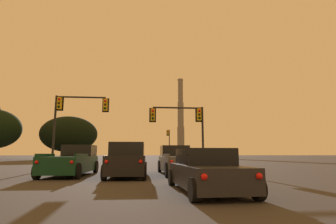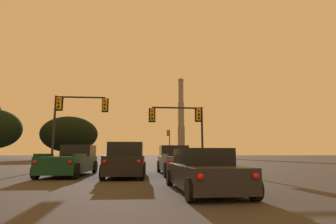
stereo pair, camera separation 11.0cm
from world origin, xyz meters
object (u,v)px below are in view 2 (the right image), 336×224
smokestack (181,126)px  sedan_right_lane_second (203,171)px  traffic_light_far_right (169,140)px  traffic_light_overhead_left (72,113)px  pickup_truck_left_lane_front (72,162)px  pickup_truck_right_lane_front (177,161)px  traffic_light_overhead_right (184,121)px  suv_center_lane_front (126,160)px

smokestack → sedan_right_lane_second: bearing=-97.8°
traffic_light_far_right → traffic_light_overhead_left: (-11.54, -33.35, 0.51)m
traffic_light_far_right → traffic_light_overhead_left: 35.30m
sedan_right_lane_second → traffic_light_overhead_left: (-8.17, 13.94, 4.06)m
pickup_truck_left_lane_front → traffic_light_overhead_left: (-1.90, 6.61, 3.93)m
sedan_right_lane_second → pickup_truck_right_lane_front: bearing=86.8°
sedan_right_lane_second → traffic_light_overhead_left: 16.66m
sedan_right_lane_second → traffic_light_overhead_right: size_ratio=0.90×
pickup_truck_right_lane_front → traffic_light_overhead_right: 6.34m
pickup_truck_left_lane_front → traffic_light_overhead_left: 7.92m
traffic_light_overhead_right → smokestack: 105.40m
traffic_light_overhead_left → traffic_light_overhead_right: size_ratio=1.18×
pickup_truck_left_lane_front → traffic_light_far_right: traffic_light_far_right is taller
suv_center_lane_front → traffic_light_overhead_left: bearing=124.0°
pickup_truck_left_lane_front → traffic_light_overhead_left: size_ratio=0.89×
pickup_truck_left_lane_front → pickup_truck_right_lane_front: same height
pickup_truck_right_lane_front → suv_center_lane_front: bearing=-148.8°
traffic_light_overhead_right → smokestack: size_ratio=0.14×
sedan_right_lane_second → smokestack: bearing=79.6°
traffic_light_far_right → traffic_light_overhead_right: 34.17m
sedan_right_lane_second → traffic_light_overhead_right: bearing=81.4°
traffic_light_far_right → traffic_light_overhead_right: size_ratio=1.22×
traffic_light_overhead_right → traffic_light_far_right: bearing=86.7°
pickup_truck_right_lane_front → traffic_light_far_right: bearing=83.5°
pickup_truck_right_lane_front → sedan_right_lane_second: 7.89m
suv_center_lane_front → traffic_light_overhead_right: 9.04m
traffic_light_overhead_right → suv_center_lane_front: bearing=-121.0°
traffic_light_overhead_left → suv_center_lane_front: bearing=-57.0°
traffic_light_far_right → smokestack: (12.69, 69.68, 10.82)m
traffic_light_overhead_right → smokestack: bearing=82.0°
traffic_light_far_right → pickup_truck_right_lane_front: bearing=-94.8°
traffic_light_far_right → traffic_light_overhead_right: (-1.97, -34.11, -0.19)m
pickup_truck_left_lane_front → suv_center_lane_front: size_ratio=1.13×
traffic_light_overhead_right → traffic_light_overhead_left: bearing=175.5°
pickup_truck_right_lane_front → sedan_right_lane_second: (-0.09, -7.88, -0.14)m
traffic_light_overhead_left → traffic_light_overhead_right: bearing=-4.5°
pickup_truck_right_lane_front → traffic_light_overhead_left: 10.97m
pickup_truck_right_lane_front → traffic_light_far_right: (3.28, 39.41, 3.42)m
pickup_truck_left_lane_front → traffic_light_overhead_right: 10.17m
sedan_right_lane_second → traffic_light_overhead_left: bearing=117.8°
pickup_truck_right_lane_front → suv_center_lane_front: 3.64m
pickup_truck_left_lane_front → sedan_right_lane_second: pickup_truck_left_lane_front is taller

